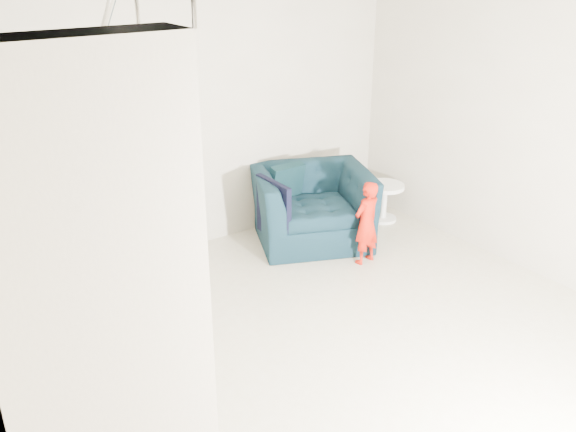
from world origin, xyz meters
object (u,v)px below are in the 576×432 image
object	(u,v)px
armchair	(312,206)
side_table	(384,196)
staircase	(60,317)
toddler	(366,223)

from	to	relation	value
armchair	side_table	xyz separation A→B (m)	(1.04, -0.06, -0.10)
side_table	staircase	size ratio (longest dim) A/B	0.13
side_table	toddler	bearing A→B (deg)	-142.85
toddler	staircase	bearing A→B (deg)	5.51
toddler	armchair	bearing A→B (deg)	-88.75
armchair	staircase	xyz separation A→B (m)	(-3.11, -1.56, 0.54)
armchair	toddler	xyz separation A→B (m)	(0.13, -0.75, 0.04)
armchair	toddler	distance (m)	0.76
armchair	side_table	distance (m)	1.05
armchair	staircase	size ratio (longest dim) A/B	0.34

